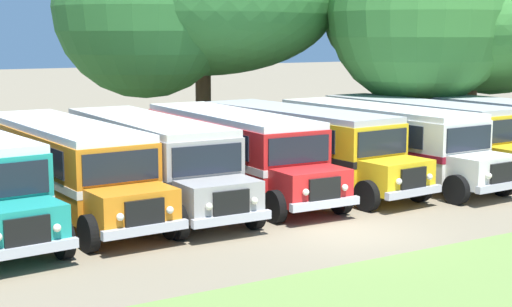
{
  "coord_description": "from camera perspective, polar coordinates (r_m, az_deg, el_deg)",
  "views": [
    {
      "loc": [
        -13.35,
        -16.93,
        5.59
      ],
      "look_at": [
        0.0,
        5.09,
        1.6
      ],
      "focal_mm": 54.15,
      "sensor_mm": 36.0,
      "label": 1
    }
  ],
  "objects": [
    {
      "name": "parked_bus_slot_5",
      "position": [
        29.05,
        3.29,
        0.86
      ],
      "size": [
        3.38,
        10.95,
        2.82
      ],
      "rotation": [
        0.0,
        0.0,
        -1.49
      ],
      "color": "yellow",
      "rests_on": "ground_plane"
    },
    {
      "name": "parked_bus_slot_6",
      "position": [
        30.41,
        9.22,
        1.12
      ],
      "size": [
        3.18,
        10.91,
        2.82
      ],
      "rotation": [
        0.0,
        0.0,
        -1.52
      ],
      "color": "silver",
      "rests_on": "ground_plane"
    },
    {
      "name": "parked_bus_slot_8",
      "position": [
        34.83,
        16.74,
        1.83
      ],
      "size": [
        2.7,
        10.84,
        2.82
      ],
      "rotation": [
        0.0,
        0.0,
        -1.57
      ],
      "color": "#23519E",
      "rests_on": "ground_plane"
    },
    {
      "name": "parked_bus_slot_4",
      "position": [
        27.63,
        -1.7,
        0.46
      ],
      "size": [
        2.9,
        10.87,
        2.82
      ],
      "rotation": [
        0.0,
        0.0,
        -1.6
      ],
      "color": "red",
      "rests_on": "ground_plane"
    },
    {
      "name": "broad_shade_tree",
      "position": [
        39.47,
        -4.7,
        10.81
      ],
      "size": [
        15.39,
        14.03,
        11.04
      ],
      "color": "brown",
      "rests_on": "ground_plane"
    },
    {
      "name": "secondary_tree",
      "position": [
        41.82,
        14.66,
        9.35
      ],
      "size": [
        16.7,
        15.75,
        10.97
      ],
      "color": "brown",
      "rests_on": "ground_plane"
    },
    {
      "name": "parked_bus_slot_3",
      "position": [
        25.98,
        -7.92,
        -0.16
      ],
      "size": [
        2.8,
        10.85,
        2.82
      ],
      "rotation": [
        0.0,
        0.0,
        -1.58
      ],
      "color": "#9E9993",
      "rests_on": "ground_plane"
    },
    {
      "name": "parked_bus_slot_7",
      "position": [
        32.93,
        12.04,
        1.62
      ],
      "size": [
        3.01,
        10.88,
        2.82
      ],
      "rotation": [
        0.0,
        0.0,
        -1.54
      ],
      "color": "yellow",
      "rests_on": "ground_plane"
    },
    {
      "name": "ground_plane",
      "position": [
        22.27,
        6.84,
        -5.79
      ],
      "size": [
        220.0,
        220.0,
        0.0
      ],
      "primitive_type": "plane",
      "color": "#84755B"
    },
    {
      "name": "parked_bus_slot_2",
      "position": [
        25.15,
        -13.9,
        -0.63
      ],
      "size": [
        3.08,
        10.89,
        2.82
      ],
      "rotation": [
        0.0,
        0.0,
        -1.53
      ],
      "color": "orange",
      "rests_on": "ground_plane"
    }
  ]
}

